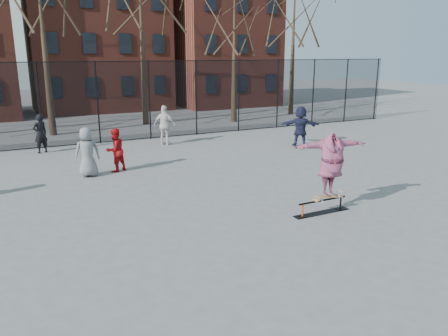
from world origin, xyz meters
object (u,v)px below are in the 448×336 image
skateboard (329,197)px  skater (331,164)px  bystander_grey (87,152)px  bystander_navy (300,126)px  bystander_red (115,150)px  skate_rail (322,208)px  bystander_black (40,134)px  bystander_white (165,125)px

skateboard → skater: skater is taller
bystander_grey → bystander_navy: size_ratio=0.94×
bystander_red → bystander_navy: bearing=158.5°
skate_rail → skateboard: 0.37m
bystander_grey → skateboard: bearing=129.1°
bystander_grey → bystander_black: (-1.20, 4.92, -0.03)m
skateboard → bystander_navy: bystander_navy is taller
bystander_grey → bystander_white: (4.35, 4.13, 0.06)m
bystander_grey → bystander_navy: 10.13m
skateboard → bystander_grey: bystander_grey is taller
bystander_navy → bystander_red: bearing=39.1°
bystander_white → bystander_navy: 6.54m
skater → bystander_grey: 8.71m
bystander_red → bystander_white: size_ratio=0.85×
bystander_white → bystander_navy: (5.73, -3.14, 0.00)m
skateboard → bystander_white: size_ratio=0.47×
bystander_white → skater: bearing=134.3°
bystander_grey → bystander_red: bystander_grey is taller
bystander_red → bystander_white: 5.08m
skate_rail → bystander_navy: 9.22m
skater → skate_rail: bearing=-171.5°
skate_rail → bystander_red: (-4.14, 7.05, 0.66)m
bystander_grey → bystander_white: size_ratio=0.94×
skate_rail → bystander_red: bystander_red is taller
skater → bystander_grey: (-5.43, 6.79, -0.50)m
bystander_navy → skateboard: bearing=93.7°
bystander_white → bystander_navy: size_ratio=1.00×
bystander_grey → skater: bearing=129.1°
skateboard → bystander_black: (-6.64, 11.71, 0.42)m
skate_rail → bystander_white: size_ratio=0.94×
bystander_white → bystander_navy: same height
skate_rail → bystander_grey: (-5.20, 6.79, 0.75)m
bystander_navy → bystander_black: bearing=15.3°
skater → bystander_white: size_ratio=1.15×
bystander_red → bystander_navy: bystander_navy is taller
bystander_red → bystander_navy: 9.06m
skate_rail → bystander_red: bearing=120.4°
bystander_white → bystander_red: bearing=88.2°
skate_rail → bystander_grey: 8.59m
skate_rail → bystander_grey: size_ratio=1.00×
bystander_white → skateboard: bearing=134.3°
bystander_grey → bystander_black: 5.06m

